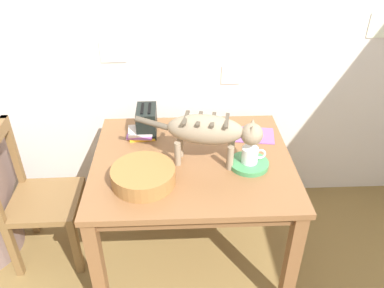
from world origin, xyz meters
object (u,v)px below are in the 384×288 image
magazine (252,135)px  book_stack (141,133)px  cat (211,131)px  saucer_bowl (249,164)px  toaster (147,121)px  wooden_chair_near (38,199)px  dining_table (192,171)px  coffee_mug (250,155)px  wicker_basket (143,176)px

magazine → book_stack: 0.69m
cat → saucer_bowl: 0.29m
toaster → wooden_chair_near: (-0.68, -0.26, -0.39)m
dining_table → saucer_bowl: size_ratio=5.19×
saucer_bowl → book_stack: 0.71m
dining_table → toaster: 0.44m
saucer_bowl → toaster: toaster is taller
dining_table → coffee_mug: 0.37m
magazine → wooden_chair_near: size_ratio=0.30×
dining_table → cat: size_ratio=1.66×
book_stack → wicker_basket: (0.04, -0.47, 0.02)m
saucer_bowl → coffee_mug: coffee_mug is taller
saucer_bowl → wicker_basket: bearing=-167.9°
coffee_mug → wicker_basket: coffee_mug is taller
coffee_mug → dining_table: bearing=165.4°
dining_table → book_stack: 0.42m
toaster → saucer_bowl: bearing=-33.4°
cat → magazine: cat is taller
cat → coffee_mug: (0.22, -0.04, -0.13)m
cat → book_stack: (-0.41, 0.30, -0.19)m
magazine → dining_table: bearing=-139.4°
cat → coffee_mug: 0.26m
dining_table → coffee_mug: coffee_mug is taller
coffee_mug → wicker_basket: size_ratio=0.40×
cat → book_stack: 0.54m
cat → coffee_mug: size_ratio=5.09×
book_stack → cat: bearing=-36.8°
cat → book_stack: bearing=-116.2°
magazine → toaster: size_ratio=1.37×
dining_table → book_stack: size_ratio=6.42×
dining_table → cat: bearing=-23.3°
saucer_bowl → coffee_mug: size_ratio=1.63×
dining_table → toaster: size_ratio=5.71×
book_stack → wicker_basket: 0.47m
wicker_basket → wooden_chair_near: (-0.69, 0.25, -0.35)m
book_stack → wicker_basket: wicker_basket is taller
dining_table → wicker_basket: (-0.26, -0.21, 0.14)m
dining_table → book_stack: bearing=139.6°
book_stack → wooden_chair_near: (-0.65, -0.22, -0.32)m
magazine → toaster: toaster is taller
cat → toaster: bearing=-122.5°
saucer_bowl → wicker_basket: size_ratio=0.65×
dining_table → cat: 0.32m
magazine → wicker_basket: 0.79m
cat → wooden_chair_near: 1.17m
saucer_bowl → toaster: 0.70m
dining_table → book_stack: (-0.31, 0.26, 0.11)m
wicker_basket → saucer_bowl: bearing=12.1°
dining_table → magazine: size_ratio=4.15×
wicker_basket → magazine: bearing=34.3°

